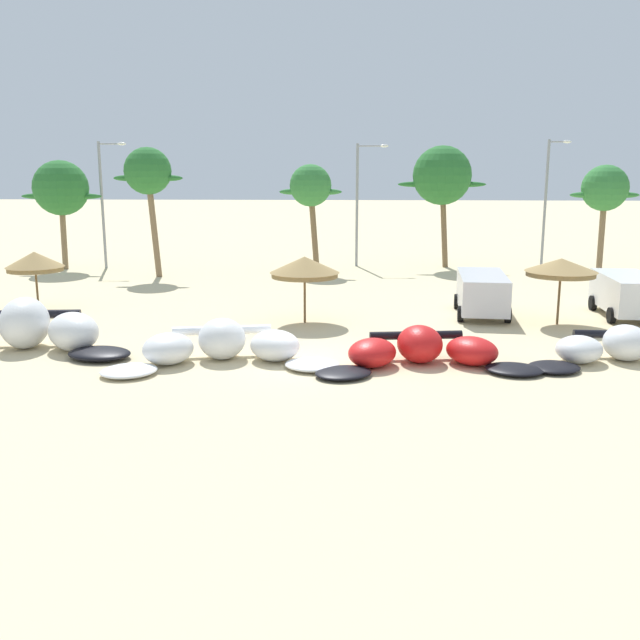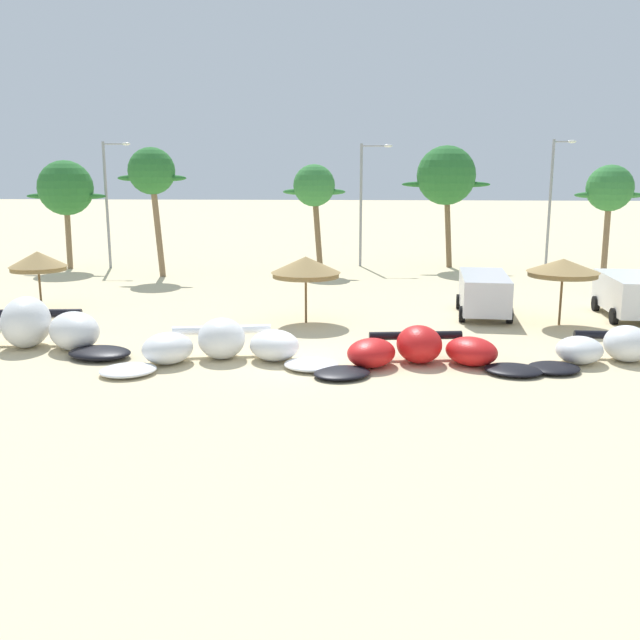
{
  "view_description": "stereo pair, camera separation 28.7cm",
  "coord_description": "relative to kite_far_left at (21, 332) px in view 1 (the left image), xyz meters",
  "views": [
    {
      "loc": [
        1.35,
        -22.9,
        6.33
      ],
      "look_at": [
        0.09,
        2.0,
        1.0
      ],
      "focal_mm": 39.48,
      "sensor_mm": 36.0,
      "label": 1
    },
    {
      "loc": [
        1.64,
        -22.89,
        6.33
      ],
      "look_at": [
        0.09,
        2.0,
        1.0
      ],
      "focal_mm": 39.48,
      "sensor_mm": 36.0,
      "label": 2
    }
  ],
  "objects": [
    {
      "name": "kite_left",
      "position": [
        7.41,
        -1.09,
        -0.17
      ],
      "size": [
        7.93,
        4.34,
        1.4
      ],
      "color": "white",
      "rests_on": "ground"
    },
    {
      "name": "beach_umbrella_near_palms",
      "position": [
        20.33,
        5.46,
        1.7
      ],
      "size": [
        2.93,
        2.93,
        2.78
      ],
      "color": "brown",
      "rests_on": "ground"
    },
    {
      "name": "kite_left_of_center",
      "position": [
        14.09,
        -1.16,
        -0.23
      ],
      "size": [
        7.65,
        3.95,
        1.25
      ],
      "color": "black",
      "rests_on": "ground"
    },
    {
      "name": "ground_plane",
      "position": [
        10.5,
        -0.86,
        -0.71
      ],
      "size": [
        260.0,
        260.0,
        0.0
      ],
      "primitive_type": "plane",
      "color": "beige"
    },
    {
      "name": "kite_center",
      "position": [
        21.04,
        -0.57,
        -0.24
      ],
      "size": [
        7.54,
        3.49,
        1.22
      ],
      "color": "black",
      "rests_on": "ground"
    },
    {
      "name": "beach_umbrella_middle",
      "position": [
        9.74,
        5.26,
        1.67
      ],
      "size": [
        2.92,
        2.92,
        2.81
      ],
      "color": "brown",
      "rests_on": "ground"
    },
    {
      "name": "beach_umbrella_near_van",
      "position": [
        -2.78,
        7.46,
        1.53
      ],
      "size": [
        2.6,
        2.6,
        2.69
      ],
      "color": "brown",
      "rests_on": "ground"
    },
    {
      "name": "palm_left_of_gap",
      "position": [
        9.04,
        20.45,
        4.57
      ],
      "size": [
        3.9,
        2.6,
        6.7
      ],
      "color": "brown",
      "rests_on": "ground"
    },
    {
      "name": "palm_center_right",
      "position": [
        26.98,
        20.5,
        4.46
      ],
      "size": [
        4.19,
        2.79,
        6.66
      ],
      "color": "#7F6647",
      "rests_on": "ground"
    },
    {
      "name": "palm_left",
      "position": [
        -0.41,
        17.91,
        5.44
      ],
      "size": [
        4.15,
        2.77,
        7.67
      ],
      "color": "#7F6647",
      "rests_on": "ground"
    },
    {
      "name": "palm_center_left",
      "position": [
        17.43,
        23.11,
        5.23
      ],
      "size": [
        5.72,
        3.81,
        7.9
      ],
      "color": "brown",
      "rests_on": "ground"
    },
    {
      "name": "lamppost_west_center",
      "position": [
        12.13,
        23.35,
        3.86
      ],
      "size": [
        2.1,
        0.24,
        8.02
      ],
      "color": "gray",
      "rests_on": "ground"
    },
    {
      "name": "kite_far_left",
      "position": [
        0.0,
        0.0,
        0.0
      ],
      "size": [
        8.65,
        4.44,
        1.86
      ],
      "color": "black",
      "rests_on": "ground"
    },
    {
      "name": "parked_car_second",
      "position": [
        17.47,
        7.3,
        0.38
      ],
      "size": [
        2.51,
        4.92,
        1.84
      ],
      "color": "silver",
      "rests_on": "ground"
    },
    {
      "name": "parked_van",
      "position": [
        23.78,
        7.26,
        0.38
      ],
      "size": [
        2.51,
        4.75,
        1.84
      ],
      "color": "white",
      "rests_on": "ground"
    },
    {
      "name": "lamppost_east_center",
      "position": [
        24.41,
        23.69,
        3.92
      ],
      "size": [
        1.51,
        0.24,
        8.27
      ],
      "color": "gray",
      "rests_on": "ground"
    },
    {
      "name": "palm_leftmost",
      "position": [
        -6.96,
        20.87,
        4.45
      ],
      "size": [
        5.23,
        3.49,
        6.96
      ],
      "color": "#7F6647",
      "rests_on": "ground"
    },
    {
      "name": "lamppost_west",
      "position": [
        -4.38,
        21.47,
        3.88
      ],
      "size": [
        1.87,
        0.24,
        8.11
      ],
      "color": "gray",
      "rests_on": "ground"
    }
  ]
}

